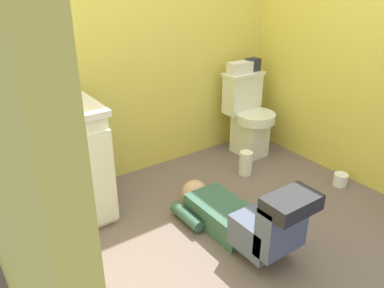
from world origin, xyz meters
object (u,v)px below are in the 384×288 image
Objects in this scene: toiletry_bag at (253,65)px; soap_dispenser at (9,98)px; faucet at (41,95)px; paper_towel_roll at (246,163)px; bottle_green at (38,92)px; bottle_clear at (49,91)px; bottle_white at (26,93)px; bottle_pink at (57,88)px; tissue_box at (240,68)px; vanity_cabinet at (59,166)px; toilet at (248,116)px; person_plumber at (241,217)px; toilet_paper_roll at (340,180)px.

toiletry_bag is 2.05m from soap_dispenser.
paper_towel_roll is (1.45, -0.40, -0.77)m from faucet.
bottle_green is (-1.88, -0.06, 0.10)m from toiletry_bag.
faucet is 0.09m from bottle_clear.
bottle_white is (0.10, -0.02, 0.02)m from soap_dispenser.
bottle_pink is (-1.76, -0.02, 0.09)m from toiletry_bag.
bottle_clear is at bearing -177.09° from tissue_box.
vanity_cabinet is at bearing -33.10° from soap_dispenser.
tissue_box is (1.71, 0.01, -0.07)m from faucet.
paper_towel_roll is (-0.26, -0.41, -0.70)m from tissue_box.
bottle_clear is (-1.72, 0.01, 0.54)m from toilet.
person_plumber reaches higher than toilet_paper_roll.
bottle_green reaches higher than bottle_pink.
bottle_clear reaches higher than bottle_green.
bottle_white reaches higher than paper_towel_roll.
person_plumber is at bearing -134.55° from toiletry_bag.
vanity_cabinet is 3.97× the size of paper_towel_roll.
bottle_white reaches higher than bottle_pink.
toilet_paper_roll is (1.12, 0.05, -0.13)m from person_plumber.
bottle_white is 0.84× the size of paper_towel_roll.
toiletry_bag reaches higher than vanity_cabinet.
toilet is at bearing -0.19° from bottle_clear.
bottle_white is at bearing -10.78° from soap_dispenser.
bottle_pink reaches higher than paper_towel_roll.
vanity_cabinet is 0.51m from bottle_white.
toilet_paper_roll is at bearing -24.57° from bottle_white.
person_plumber is (0.83, -0.88, -0.24)m from vanity_cabinet.
toilet is 1.92m from bottle_white.
bottle_white reaches higher than toilet_paper_roll.
bottle_pink is at bearing 15.34° from bottle_green.
bottle_white reaches higher than toiletry_bag.
soap_dispenser is 1.02× the size of bottle_green.
person_plumber is at bearing -46.62° from bottle_white.
faucet reaches higher than toilet.
toilet is 3.63× the size of paper_towel_roll.
toilet is 4.34× the size of bottle_white.
bottle_pink is (-1.61, -0.02, 0.10)m from tissue_box.
toilet_paper_roll is at bearing -23.02° from vanity_cabinet.
paper_towel_roll is (1.42, -0.33, -0.80)m from bottle_clear.
faucet is at bearing 177.47° from toilet.
bottle_clear reaches higher than bottle_white.
paper_towel_roll is at bearing -12.92° from soap_dispenser.
toiletry_bag is at bearing 0.68° from bottle_pink.
vanity_cabinet is at bearing -47.88° from bottle_white.
bottle_clear is at bearing -12.85° from soap_dispenser.
toiletry_bag is at bearing 0.40° from faucet.
toilet reaches higher than toilet_paper_roll.
bottle_green is 0.07m from bottle_clear.
bottle_clear is (0.06, -0.03, 0.01)m from bottle_green.
faucet is 0.06m from bottle_green.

